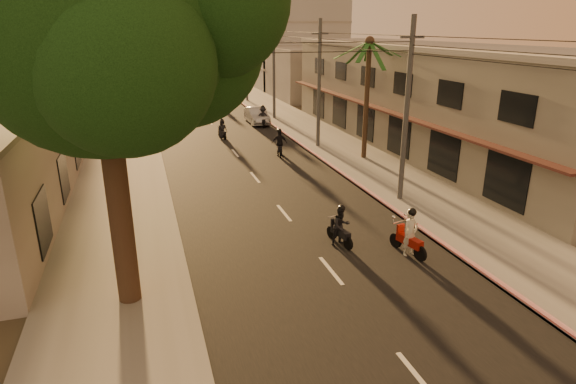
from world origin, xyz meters
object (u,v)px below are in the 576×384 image
scooter_mid_b (279,143)px  scooter_far_b (263,117)px  broadleaf_tree (113,26)px  scooter_far_c (220,101)px  scooter_red (410,234)px  parked_car (257,116)px  scooter_mid_a (341,227)px  scooter_far_a (222,130)px  palm_tree (369,48)px

scooter_mid_b → scooter_far_b: scooter_far_b is taller
broadleaf_tree → scooter_far_c: 39.64m
scooter_red → scooter_far_c: 37.66m
parked_car → scooter_far_b: bearing=-84.2°
scooter_far_b → parked_car: size_ratio=0.44×
scooter_red → scooter_far_b: scooter_red is taller
scooter_mid_a → scooter_far_a: scooter_mid_a is taller
broadleaf_tree → scooter_mid_a: 11.12m
scooter_far_b → broadleaf_tree: bearing=-104.1°
scooter_red → parked_car: scooter_red is taller
broadleaf_tree → scooter_far_a: size_ratio=7.45×
scooter_mid_a → scooter_far_a: 20.96m
scooter_red → scooter_mid_a: bearing=130.5°
scooter_mid_a → scooter_mid_b: 14.57m
broadleaf_tree → palm_tree: bearing=43.5°
palm_tree → scooter_far_c: (-5.73, 23.99, -6.43)m
scooter_mid_a → scooter_far_c: size_ratio=1.11×
scooter_far_a → scooter_far_c: 15.25m
palm_tree → scooter_far_c: bearing=103.4°
scooter_mid_a → parked_car: size_ratio=0.39×
scooter_mid_a → parked_car: (2.82, 26.22, -0.05)m
palm_tree → scooter_far_a: size_ratio=5.05×
broadleaf_tree → palm_tree: broadleaf_tree is taller
scooter_mid_a → scooter_mid_b: (1.60, 14.48, 0.07)m
scooter_red → scooter_far_b: 26.20m
scooter_far_a → scooter_far_b: scooter_far_b is taller
parked_car → scooter_far_c: size_ratio=2.83×
scooter_red → broadleaf_tree: bearing=168.7°
scooter_far_b → scooter_far_a: bearing=-131.4°
scooter_red → scooter_far_c: (-1.13, 37.64, -0.14)m
scooter_red → parked_car: size_ratio=0.44×
broadleaf_tree → scooter_far_a: 24.94m
scooter_far_a → scooter_mid_b: bearing=-77.0°
scooter_red → scooter_mid_b: size_ratio=1.03×
scooter_far_b → scooter_far_c: size_ratio=1.24×
scooter_far_c → scooter_red: bearing=-69.9°
scooter_mid_a → scooter_far_b: 24.73m
scooter_mid_b → parked_car: 11.80m
broadleaf_tree → scooter_mid_b: bearing=60.0°
scooter_mid_a → scooter_far_b: (2.99, 24.54, 0.09)m
scooter_mid_b → broadleaf_tree: bearing=-107.5°
scooter_far_b → scooter_far_c: (-1.94, 11.45, -0.16)m
broadleaf_tree → scooter_mid_b: size_ratio=6.35×
scooter_mid_a → scooter_far_a: size_ratio=1.08×
broadleaf_tree → scooter_far_a: (6.57, 22.77, -7.75)m
scooter_far_a → scooter_red: bearing=-92.2°
scooter_mid_a → broadleaf_tree: bearing=-178.1°
broadleaf_tree → scooter_mid_a: bearing=13.3°
scooter_far_b → scooter_far_c: scooter_far_b is taller
scooter_mid_b → parked_car: size_ratio=0.43×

